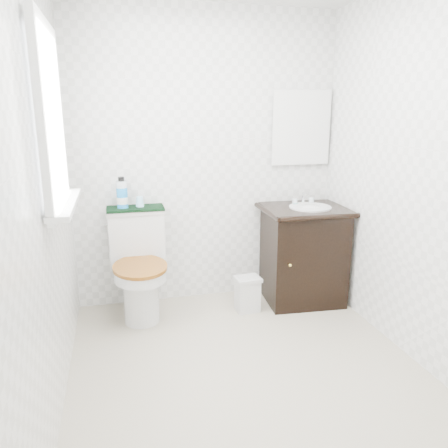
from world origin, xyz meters
name	(u,v)px	position (x,y,z in m)	size (l,w,h in m)	color
floor	(247,369)	(0.00, 0.00, 0.00)	(2.40, 2.40, 0.00)	#B7AD94
wall_back	(207,160)	(0.00, 1.20, 1.20)	(2.40, 2.40, 0.00)	white
wall_front	(365,243)	(0.00, -1.20, 1.20)	(2.40, 2.40, 0.00)	white
wall_left	(44,191)	(-1.10, 0.00, 1.20)	(2.40, 2.40, 0.00)	white
wall_right	(418,176)	(1.10, 0.00, 1.20)	(2.40, 2.40, 0.00)	white
window	(49,119)	(-1.07, 0.25, 1.55)	(0.02, 0.70, 0.90)	white
mirror	(301,128)	(0.82, 1.18, 1.45)	(0.50, 0.02, 0.60)	silver
toilet	(139,271)	(-0.60, 0.97, 0.37)	(0.45, 0.64, 0.84)	silver
vanity	(303,252)	(0.77, 0.90, 0.43)	(0.70, 0.61, 0.92)	black
trash_bin	(247,294)	(0.24, 0.80, 0.15)	(0.21, 0.18, 0.29)	silver
towel	(135,208)	(-0.60, 1.09, 0.85)	(0.44, 0.22, 0.02)	black
mouthwash_bottle	(122,194)	(-0.70, 1.09, 0.97)	(0.08, 0.08, 0.24)	#1A88E3
cup	(140,202)	(-0.57, 1.10, 0.89)	(0.06, 0.06, 0.08)	#99DAFB
soap_bar	(296,204)	(0.72, 1.00, 0.83)	(0.06, 0.04, 0.02)	#166B62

